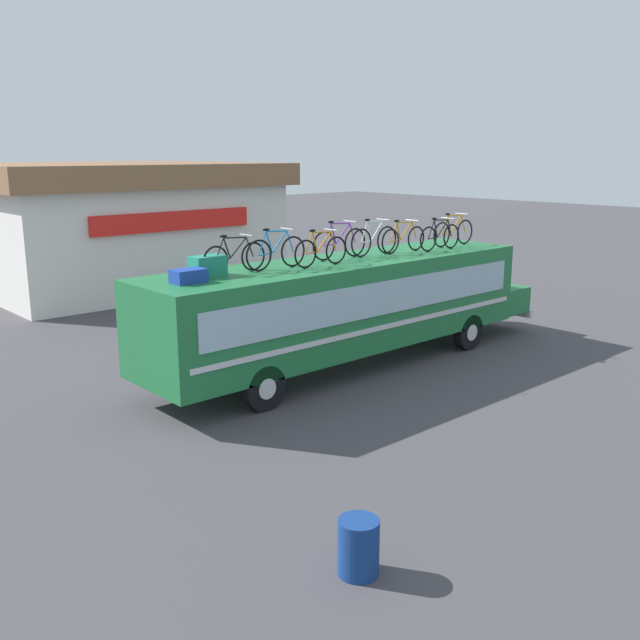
{
  "coord_description": "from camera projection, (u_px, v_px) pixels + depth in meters",
  "views": [
    {
      "loc": [
        -12.2,
        -12.61,
        5.4
      ],
      "look_at": [
        -0.81,
        0.0,
        1.38
      ],
      "focal_mm": 39.81,
      "sensor_mm": 36.0,
      "label": 1
    }
  ],
  "objects": [
    {
      "name": "ground_plane",
      "position": [
        343.0,
        367.0,
        18.31
      ],
      "size": [
        120.0,
        120.0,
        0.0
      ],
      "primitive_type": "plane",
      "color": "#423F44"
    },
    {
      "name": "bus",
      "position": [
        350.0,
        303.0,
        18.08
      ],
      "size": [
        12.53,
        2.57,
        2.78
      ],
      "color": "#1E6B38",
      "rests_on": "ground"
    },
    {
      "name": "luggage_bag_1",
      "position": [
        188.0,
        276.0,
        14.57
      ],
      "size": [
        0.69,
        0.45,
        0.28
      ],
      "primitive_type": "cube",
      "color": "#193899",
      "rests_on": "bus"
    },
    {
      "name": "luggage_bag_2",
      "position": [
        208.0,
        266.0,
        15.33
      ],
      "size": [
        0.74,
        0.45,
        0.45
      ],
      "primitive_type": "cube",
      "color": "#1E7F66",
      "rests_on": "bus"
    },
    {
      "name": "rooftop_bicycle_1",
      "position": [
        235.0,
        257.0,
        15.67
      ],
      "size": [
        1.67,
        0.44,
        0.88
      ],
      "color": "black",
      "rests_on": "bus"
    },
    {
      "name": "rooftop_bicycle_2",
      "position": [
        276.0,
        252.0,
        16.24
      ],
      "size": [
        1.72,
        0.44,
        0.96
      ],
      "color": "black",
      "rests_on": "bus"
    },
    {
      "name": "rooftop_bicycle_3",
      "position": [
        321.0,
        250.0,
        16.66
      ],
      "size": [
        1.64,
        0.44,
        0.89
      ],
      "color": "black",
      "rests_on": "bus"
    },
    {
      "name": "rooftop_bicycle_4",
      "position": [
        340.0,
        243.0,
        17.83
      ],
      "size": [
        1.81,
        0.44,
        0.97
      ],
      "color": "black",
      "rests_on": "bus"
    },
    {
      "name": "rooftop_bicycle_5",
      "position": [
        374.0,
        240.0,
        18.4
      ],
      "size": [
        1.69,
        0.44,
        0.97
      ],
      "color": "black",
      "rests_on": "bus"
    },
    {
      "name": "rooftop_bicycle_6",
      "position": [
        403.0,
        238.0,
        18.97
      ],
      "size": [
        1.7,
        0.44,
        0.89
      ],
      "color": "black",
      "rests_on": "bus"
    },
    {
      "name": "rooftop_bicycle_7",
      "position": [
        440.0,
        236.0,
        19.41
      ],
      "size": [
        1.68,
        0.44,
        0.91
      ],
      "color": "black",
      "rests_on": "bus"
    },
    {
      "name": "rooftop_bicycle_8",
      "position": [
        453.0,
        232.0,
        20.31
      ],
      "size": [
        1.79,
        0.44,
        0.95
      ],
      "color": "black",
      "rests_on": "bus"
    },
    {
      "name": "roadside_building",
      "position": [
        112.0,
        222.0,
        29.75
      ],
      "size": [
        11.7,
        10.73,
        4.97
      ],
      "color": "silver",
      "rests_on": "ground"
    },
    {
      "name": "trash_bin",
      "position": [
        358.0,
        547.0,
        9.25
      ],
      "size": [
        0.55,
        0.55,
        0.77
      ],
      "primitive_type": "cylinder",
      "color": "navy",
      "rests_on": "ground"
    }
  ]
}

